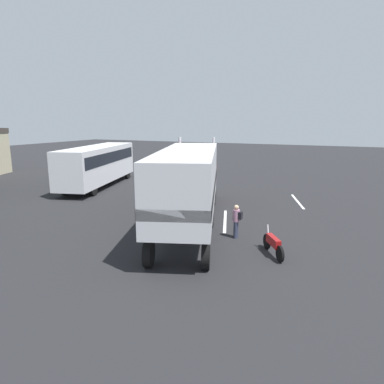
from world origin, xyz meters
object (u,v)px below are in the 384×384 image
at_px(person_bystander, 236,220).
at_px(motorcycle, 273,244).
at_px(parked_bus, 98,162).
at_px(semi_truck, 190,179).

bearing_deg(person_bystander, motorcycle, -124.49).
bearing_deg(motorcycle, parked_bus, 61.08).
bearing_deg(parked_bus, motorcycle, -118.92).
distance_m(person_bystander, parked_bus, 16.69).
bearing_deg(parked_bus, semi_truck, -120.55).
height_order(parked_bus, motorcycle, parked_bus).
relative_size(semi_truck, parked_bus, 1.26).
bearing_deg(semi_truck, motorcycle, -114.75).
relative_size(person_bystander, parked_bus, 0.14).
relative_size(semi_truck, person_bystander, 8.69).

